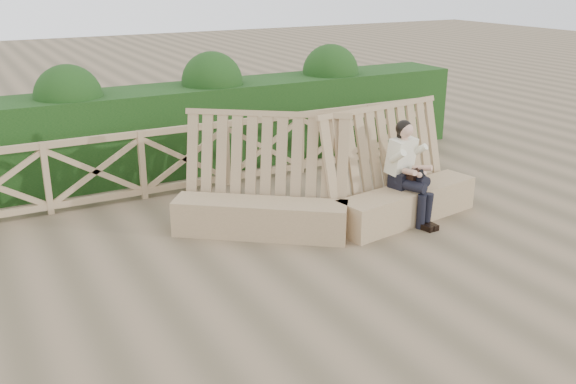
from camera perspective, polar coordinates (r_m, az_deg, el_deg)
ground at (r=7.70m, az=0.11°, el=-7.44°), size 60.00×60.00×0.00m
bench at (r=9.03m, az=4.15°, el=-0.54°), size 4.40×2.07×1.62m
woman at (r=9.24m, az=10.59°, el=2.13°), size 0.48×0.90×1.46m
guardrail at (r=10.50m, az=-9.12°, el=2.94°), size 10.10×0.09×1.10m
hedge at (r=11.55m, az=-11.21°, el=5.32°), size 12.00×1.20×1.50m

